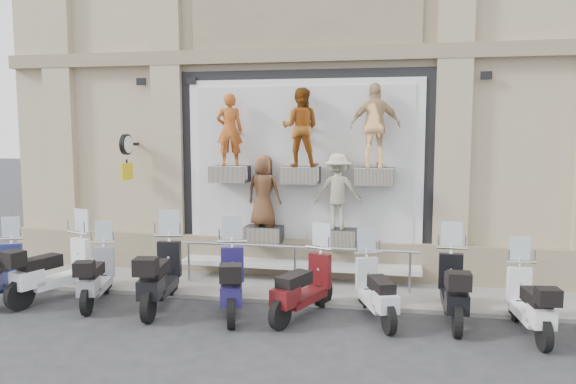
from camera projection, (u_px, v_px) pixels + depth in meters
name	position (u px, v px, depth m)	size (l,w,h in m)	color
ground	(272.00, 323.00, 9.57)	(90.00, 90.00, 0.00)	#2D2D30
sidewalk	(296.00, 287.00, 11.61)	(16.00, 2.20, 0.08)	#9A9791
building	(329.00, 32.00, 15.70)	(14.00, 8.60, 12.00)	tan
shop_vitrine	(307.00, 171.00, 11.96)	(5.60, 0.83, 4.30)	black
guard_rail	(295.00, 268.00, 11.47)	(5.06, 0.10, 0.93)	#9EA0A5
clock_sign_bracket	(127.00, 151.00, 12.44)	(0.10, 0.80, 1.02)	black
scooter_a	(1.00, 261.00, 10.79)	(0.55, 1.88, 1.53)	navy
scooter_b	(54.00, 257.00, 10.81)	(0.61, 2.08, 1.69)	white
scooter_c	(96.00, 265.00, 10.57)	(0.54, 1.84, 1.50)	gray
scooter_d	(160.00, 262.00, 10.28)	(0.62, 2.13, 1.73)	black
scooter_e	(232.00, 268.00, 9.97)	(0.60, 2.06, 1.67)	#1F1854
scooter_f	(303.00, 273.00, 9.77)	(0.57, 1.96, 1.59)	#4D0D0F
scooter_g	(376.00, 278.00, 9.63)	(0.54, 1.85, 1.50)	silver
scooter_h	(454.00, 275.00, 9.55)	(0.59, 2.01, 1.63)	black
scooter_i	(530.00, 290.00, 8.95)	(0.53, 1.83, 1.49)	white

